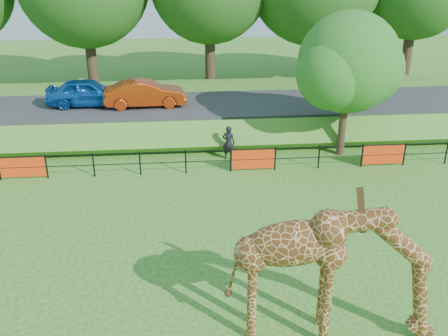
# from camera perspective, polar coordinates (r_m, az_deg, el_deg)

# --- Properties ---
(ground) EXTENTS (90.00, 90.00, 0.00)m
(ground) POSITION_cam_1_polar(r_m,az_deg,el_deg) (15.34, -3.73, -12.94)
(ground) COLOR #236318
(ground) RESTS_ON ground
(giraffe) EXTENTS (5.33, 1.80, 3.75)m
(giraffe) POSITION_cam_1_polar(r_m,az_deg,el_deg) (12.76, 12.41, -11.66)
(giraffe) COLOR #552D11
(giraffe) RESTS_ON ground
(perimeter_fence) EXTENTS (28.07, 0.10, 1.10)m
(perimeter_fence) POSITION_cam_1_polar(r_m,az_deg,el_deg) (22.05, -4.39, 0.72)
(perimeter_fence) COLOR black
(perimeter_fence) RESTS_ON ground
(embankment) EXTENTS (40.00, 9.00, 1.30)m
(embankment) POSITION_cam_1_polar(r_m,az_deg,el_deg) (29.08, -4.69, 6.67)
(embankment) COLOR #236318
(embankment) RESTS_ON ground
(road) EXTENTS (40.00, 5.00, 0.12)m
(road) POSITION_cam_1_polar(r_m,az_deg,el_deg) (27.44, -4.69, 7.17)
(road) COLOR #303033
(road) RESTS_ON embankment
(car_blue) EXTENTS (4.31, 1.76, 1.46)m
(car_blue) POSITION_cam_1_polar(r_m,az_deg,el_deg) (27.82, -15.28, 8.35)
(car_blue) COLOR #1657B5
(car_blue) RESTS_ON road
(car_red) EXTENTS (4.36, 1.75, 1.41)m
(car_red) POSITION_cam_1_polar(r_m,az_deg,el_deg) (27.08, -9.00, 8.42)
(car_red) COLOR #AE320C
(car_red) RESTS_ON road
(visitor) EXTENTS (0.69, 0.55, 1.64)m
(visitor) POSITION_cam_1_polar(r_m,az_deg,el_deg) (23.41, 0.52, 2.91)
(visitor) COLOR black
(visitor) RESTS_ON ground
(tree_east) EXTENTS (5.40, 4.71, 6.76)m
(tree_east) POSITION_cam_1_polar(r_m,az_deg,el_deg) (23.76, 14.23, 11.22)
(tree_east) COLOR #362518
(tree_east) RESTS_ON ground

